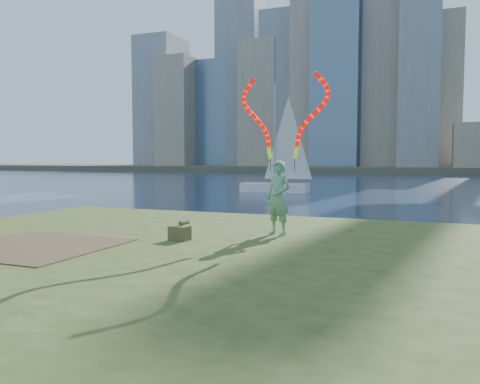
% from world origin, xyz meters
% --- Properties ---
extents(ground, '(320.00, 320.00, 0.00)m').
position_xyz_m(ground, '(0.00, 0.00, 0.00)').
color(ground, '#1B2844').
rests_on(ground, ground).
extents(grassy_knoll, '(20.00, 18.00, 0.80)m').
position_xyz_m(grassy_knoll, '(0.00, -2.30, 0.34)').
color(grassy_knoll, '#364518').
rests_on(grassy_knoll, ground).
extents(dirt_patch, '(3.20, 3.00, 0.02)m').
position_xyz_m(dirt_patch, '(-2.20, -3.20, 0.81)').
color(dirt_patch, '#47331E').
rests_on(dirt_patch, grassy_knoll).
extents(far_shore, '(320.00, 40.00, 1.20)m').
position_xyz_m(far_shore, '(0.00, 95.00, 0.60)').
color(far_shore, '#4D4839').
rests_on(far_shore, ground).
extents(woman_with_ribbons, '(2.00, 0.79, 4.17)m').
position_xyz_m(woman_with_ribbons, '(2.17, 0.19, 2.19)').
color(woman_with_ribbons, '#0F6A33').
rests_on(woman_with_ribbons, grassy_knoll).
extents(canvas_bag, '(0.49, 0.55, 0.43)m').
position_xyz_m(canvas_bag, '(0.29, -1.37, 0.98)').
color(canvas_bag, brown).
rests_on(canvas_bag, grassy_knoll).
extents(sailboat, '(5.76, 1.81, 8.74)m').
position_xyz_m(sailboat, '(-5.52, 25.36, 1.50)').
color(sailboat, white).
rests_on(sailboat, ground).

